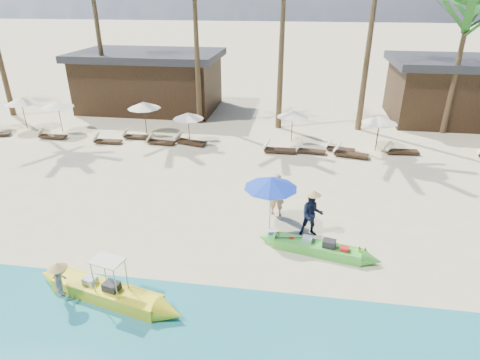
# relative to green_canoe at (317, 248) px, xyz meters

# --- Properties ---
(ground) EXTENTS (240.00, 240.00, 0.00)m
(ground) POSITION_rel_green_canoe_xyz_m (-4.44, 0.23, -0.21)
(ground) COLOR beige
(ground) RESTS_ON ground
(wet_sand_strip) EXTENTS (240.00, 4.50, 0.01)m
(wet_sand_strip) POSITION_rel_green_canoe_xyz_m (-4.44, -4.77, -0.20)
(wet_sand_strip) COLOR tan
(wet_sand_strip) RESTS_ON ground
(green_canoe) EXTENTS (4.80, 1.34, 0.62)m
(green_canoe) POSITION_rel_green_canoe_xyz_m (0.00, 0.00, 0.00)
(green_canoe) COLOR green
(green_canoe) RESTS_ON ground
(yellow_canoe) EXTENTS (5.64, 1.67, 1.48)m
(yellow_canoe) POSITION_rel_green_canoe_xyz_m (-6.26, -3.31, 0.03)
(yellow_canoe) COLOR yellow
(yellow_canoe) RESTS_ON ground
(tourist) EXTENTS (0.73, 0.55, 1.84)m
(tourist) POSITION_rel_green_canoe_xyz_m (-1.63, 2.49, 0.71)
(tourist) COLOR tan
(tourist) RESTS_ON ground
(vendor_green) EXTENTS (0.93, 0.77, 1.75)m
(vendor_green) POSITION_rel_green_canoe_xyz_m (-0.23, 1.15, 0.67)
(vendor_green) COLOR #151D3A
(vendor_green) RESTS_ON ground
(vendor_yellow) EXTENTS (0.55, 0.75, 1.05)m
(vendor_yellow) POSITION_rel_green_canoe_xyz_m (-7.51, -3.54, 0.50)
(vendor_yellow) COLOR gray
(vendor_yellow) RESTS_ON ground
(blue_umbrella) EXTENTS (2.01, 2.01, 2.17)m
(blue_umbrella) POSITION_rel_green_canoe_xyz_m (-1.80, 1.37, 1.75)
(blue_umbrella) COLOR #99999E
(blue_umbrella) RESTS_ON ground
(resort_parasol_2) EXTENTS (2.02, 2.02, 2.09)m
(resort_parasol_2) POSITION_rel_green_canoe_xyz_m (-19.00, 11.49, 1.67)
(resort_parasol_2) COLOR #352416
(resort_parasol_2) RESTS_ON ground
(resort_parasol_3) EXTENTS (1.98, 1.98, 2.04)m
(resort_parasol_3) POSITION_rel_green_canoe_xyz_m (-16.23, 11.17, 1.64)
(resort_parasol_3) COLOR #352416
(resort_parasol_3) RESTS_ON ground
(lounger_3_left) EXTENTS (1.79, 0.56, 0.61)m
(lounger_3_left) POSITION_rel_green_canoe_xyz_m (-16.22, 9.82, -0.00)
(lounger_3_left) COLOR #352416
(lounger_3_left) RESTS_ON ground
(lounger_3_right) EXTENTS (1.74, 0.61, 0.58)m
(lounger_3_right) POSITION_rel_green_canoe_xyz_m (-12.39, 9.50, -0.01)
(lounger_3_right) COLOR #352416
(lounger_3_right) RESTS_ON ground
(resort_parasol_4) EXTENTS (2.06, 2.06, 2.12)m
(resort_parasol_4) POSITION_rel_green_canoe_xyz_m (-10.58, 11.50, 1.71)
(resort_parasol_4) COLOR #352416
(resort_parasol_4) RESTS_ON ground
(lounger_4_left) EXTENTS (1.75, 0.61, 0.59)m
(lounger_4_left) POSITION_rel_green_canoe_xyz_m (-10.97, 10.58, -0.01)
(lounger_4_left) COLOR #352416
(lounger_4_left) RESTS_ON ground
(lounger_4_right) EXTENTS (1.76, 0.69, 0.58)m
(lounger_4_right) POSITION_rel_green_canoe_xyz_m (-9.15, 9.85, -0.01)
(lounger_4_right) COLOR #352416
(lounger_4_right) RESTS_ON ground
(resort_parasol_5) EXTENTS (1.83, 1.83, 1.89)m
(resort_parasol_5) POSITION_rel_green_canoe_xyz_m (-7.42, 10.33, 1.49)
(resort_parasol_5) COLOR #352416
(resort_parasol_5) RESTS_ON ground
(lounger_5_left) EXTENTS (2.02, 1.10, 0.65)m
(lounger_5_left) POSITION_rel_green_canoe_xyz_m (-7.39, 10.10, 0.01)
(lounger_5_left) COLOR #352416
(lounger_5_left) RESTS_ON ground
(resort_parasol_6) EXTENTS (1.91, 1.91, 1.97)m
(resort_parasol_6) POSITION_rel_green_canoe_xyz_m (-1.31, 11.41, 1.57)
(resort_parasol_6) COLOR #352416
(resort_parasol_6) RESTS_ON ground
(lounger_6_left) EXTENTS (1.91, 0.60, 0.65)m
(lounger_6_left) POSITION_rel_green_canoe_xyz_m (-2.02, 9.51, 0.01)
(lounger_6_left) COLOR #352416
(lounger_6_left) RESTS_ON ground
(lounger_6_right) EXTENTS (1.71, 0.68, 0.57)m
(lounger_6_right) POSITION_rel_green_canoe_xyz_m (-0.23, 9.68, -0.02)
(lounger_6_right) COLOR #352416
(lounger_6_right) RESTS_ON ground
(resort_parasol_7) EXTENTS (1.99, 1.99, 2.05)m
(resort_parasol_7) POSITION_rel_green_canoe_xyz_m (3.55, 10.70, 1.64)
(resort_parasol_7) COLOR #352416
(resort_parasol_7) RESTS_ON ground
(lounger_7_left) EXTENTS (2.02, 1.00, 0.66)m
(lounger_7_left) POSITION_rel_green_canoe_xyz_m (1.94, 9.48, 0.01)
(lounger_7_left) COLOR #352416
(lounger_7_left) RESTS_ON ground
(lounger_7_right) EXTENTS (1.73, 0.79, 0.57)m
(lounger_7_right) POSITION_rel_green_canoe_xyz_m (1.43, 10.26, -0.02)
(lounger_7_right) COLOR #352416
(lounger_7_right) RESTS_ON ground
(resort_parasol_8) EXTENTS (1.77, 1.77, 1.82)m
(resort_parasol_8) POSITION_rel_green_canoe_xyz_m (3.68, 11.26, 1.43)
(resort_parasol_8) COLOR #352416
(resort_parasol_8) RESTS_ON ground
(lounger_8_left) EXTENTS (1.91, 0.74, 0.63)m
(lounger_8_left) POSITION_rel_green_canoe_xyz_m (4.83, 10.34, 0.00)
(lounger_8_left) COLOR #352416
(lounger_8_left) RESTS_ON ground
(palm_6) EXTENTS (2.08, 2.08, 8.51)m
(palm_6) POSITION_rel_green_canoe_xyz_m (8.40, 14.75, 6.84)
(palm_6) COLOR brown
(palm_6) RESTS_ON ground
(pavilion_west) EXTENTS (10.80, 6.60, 4.30)m
(pavilion_west) POSITION_rel_green_canoe_xyz_m (-12.44, 17.73, 1.98)
(pavilion_west) COLOR #352416
(pavilion_west) RESTS_ON ground
(pavilion_east) EXTENTS (8.80, 6.60, 4.30)m
(pavilion_east) POSITION_rel_green_canoe_xyz_m (9.56, 17.73, 1.99)
(pavilion_east) COLOR #352416
(pavilion_east) RESTS_ON ground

